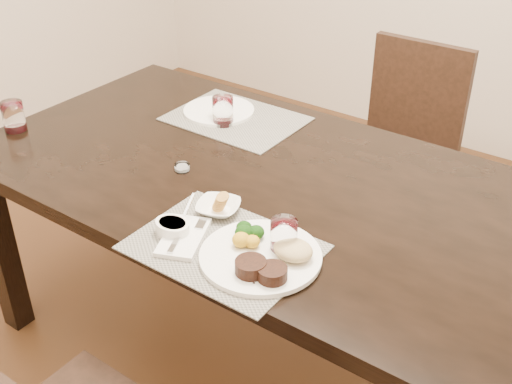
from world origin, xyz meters
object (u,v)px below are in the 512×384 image
Objects in this scene: chair_far at (403,140)px; steak_knife at (268,274)px; cracker_bowl at (218,207)px; wine_glass_near at (284,239)px; far_plate at (219,111)px; dinner_plate at (265,256)px.

chair_far reaches higher than steak_knife.
chair_far is at bearing 87.90° from cracker_bowl.
steak_knife is 0.11m from wine_glass_near.
chair_far is 1.37m from steak_knife.
steak_knife is at bearing -44.39° from far_plate.
chair_far is 2.93× the size of dinner_plate.
dinner_plate is 0.07m from wine_glass_near.
chair_far reaches higher than wine_glass_near.
chair_far is 3.58× the size of steak_knife.
cracker_bowl is at bearing 136.11° from dinner_plate.
cracker_bowl is at bearing -92.10° from chair_far.
dinner_plate is at bearing 136.00° from steak_knife.
wine_glass_near reaches higher than dinner_plate.
dinner_plate is at bearing -81.71° from chair_far.
cracker_bowl reaches higher than steak_knife.
far_plate is (-0.66, 0.57, -0.04)m from wine_glass_near.
cracker_bowl is 0.66m from far_plate.
chair_far is 1.21m from cracker_bowl.
cracker_bowl reaches higher than far_plate.
cracker_bowl is at bearing 154.72° from steak_knife.
far_plate is at bearing 139.36° from wine_glass_near.
chair_far is 0.84m from far_plate.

